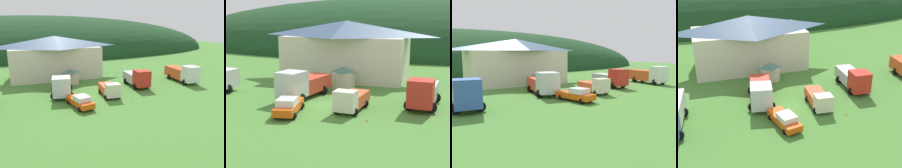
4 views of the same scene
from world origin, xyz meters
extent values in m
plane|color=#477F33|center=(0.00, 0.00, 0.00)|extent=(200.00, 200.00, 0.00)
ellipsoid|color=#193D1E|center=(0.00, 62.59, 0.00)|extent=(146.27, 60.00, 27.68)
cube|color=beige|center=(-2.18, 15.33, 3.12)|extent=(17.29, 8.93, 6.23)
pyramid|color=#3D5675|center=(-2.18, 15.33, 7.32)|extent=(18.67, 9.65, 2.18)
cube|color=beige|center=(-0.45, 8.71, 1.03)|extent=(2.41, 2.04, 2.06)
pyramid|color=#4C7A6B|center=(-0.45, 8.71, 2.42)|extent=(2.60, 2.20, 0.72)
cube|color=#3356AD|center=(-14.32, -3.25, 1.98)|extent=(2.76, 2.52, 2.85)
cube|color=black|center=(-14.33, -3.36, 2.60)|extent=(1.54, 1.95, 0.91)
cube|color=silver|center=(-13.91, 0.75, 1.65)|extent=(3.11, 5.99, 2.21)
cylinder|color=black|center=(-13.20, -3.36, 0.55)|extent=(1.10, 0.30, 1.10)
cylinder|color=black|center=(-15.43, -3.14, 0.55)|extent=(1.10, 0.30, 1.10)
cylinder|color=black|center=(-12.71, 1.50, 0.55)|extent=(1.10, 0.30, 1.10)
cylinder|color=black|center=(-14.94, 1.72, 0.55)|extent=(1.10, 0.30, 1.10)
cube|color=silver|center=(-3.62, 0.22, 1.94)|extent=(3.00, 3.17, 2.78)
cube|color=black|center=(-3.64, 0.08, 2.55)|extent=(1.73, 2.42, 0.89)
cube|color=red|center=(-2.95, 4.02, 1.39)|extent=(3.37, 5.31, 1.67)
cylinder|color=black|center=(-2.51, 0.02, 0.55)|extent=(1.10, 0.30, 1.10)
cylinder|color=black|center=(-4.73, 0.41, 0.55)|extent=(1.10, 0.30, 1.10)
cylinder|color=black|center=(-1.72, 4.55, 0.55)|extent=(1.10, 0.30, 1.10)
cylinder|color=black|center=(-3.94, 4.94, 0.55)|extent=(1.10, 0.30, 1.10)
cube|color=beige|center=(3.27, -2.56, 1.37)|extent=(2.15, 1.67, 1.95)
cube|color=black|center=(3.27, -2.64, 1.80)|extent=(1.18, 1.30, 0.62)
cube|color=#DB512D|center=(3.44, 0.10, 0.99)|extent=(2.29, 3.91, 1.18)
cylinder|color=black|center=(4.15, -2.61, 0.40)|extent=(0.80, 0.30, 0.80)
cylinder|color=black|center=(2.40, -2.51, 0.40)|extent=(0.80, 0.30, 0.80)
cylinder|color=black|center=(4.35, 0.62, 0.40)|extent=(0.80, 0.30, 0.80)
cylinder|color=black|center=(2.59, 0.72, 0.40)|extent=(0.80, 0.30, 0.80)
cube|color=red|center=(9.85, 0.72, 1.88)|extent=(2.51, 2.50, 2.66)
cube|color=black|center=(9.84, 0.60, 2.46)|extent=(1.38, 1.97, 0.85)
cube|color=#B2B2B7|center=(10.01, 4.16, 1.35)|extent=(2.61, 4.61, 1.60)
cylinder|color=black|center=(10.89, 0.67, 0.55)|extent=(1.10, 0.30, 1.10)
cylinder|color=black|center=(8.80, 0.77, 0.55)|extent=(1.10, 0.30, 1.10)
cylinder|color=black|center=(11.09, 4.78, 0.55)|extent=(1.10, 0.30, 1.10)
cylinder|color=black|center=(9.00, 4.88, 0.55)|extent=(1.10, 0.30, 1.10)
cube|color=white|center=(19.46, 0.06, 1.96)|extent=(2.66, 2.59, 2.83)
cube|color=black|center=(19.45, -0.06, 2.58)|extent=(1.47, 2.03, 0.90)
cube|color=#E04C23|center=(19.73, 4.12, 1.50)|extent=(2.88, 5.86, 1.90)
cylinder|color=black|center=(20.56, -0.01, 0.55)|extent=(1.10, 0.30, 1.10)
cylinder|color=black|center=(18.36, 0.14, 0.55)|extent=(1.10, 0.30, 1.10)
cylinder|color=black|center=(20.89, 4.90, 0.55)|extent=(1.10, 0.30, 1.10)
cylinder|color=black|center=(18.69, 5.05, 0.55)|extent=(1.10, 0.30, 1.10)
cube|color=#E5520F|center=(-1.96, -3.83, 0.69)|extent=(2.91, 5.40, 0.70)
cube|color=silver|center=(-1.83, -4.43, 1.35)|extent=(2.10, 2.37, 0.62)
cylinder|color=black|center=(-0.80, -5.36, 0.34)|extent=(0.68, 0.24, 0.68)
cylinder|color=black|center=(-2.38, -5.70, 0.34)|extent=(0.68, 0.24, 0.68)
cylinder|color=black|center=(-1.55, -1.96, 0.34)|extent=(0.68, 0.24, 0.68)
cylinder|color=black|center=(-3.12, -2.30, 0.34)|extent=(0.68, 0.24, 0.68)
cone|color=orange|center=(5.70, -3.95, 0.00)|extent=(0.36, 0.36, 0.47)
cone|color=orange|center=(4.56, 4.98, 0.00)|extent=(0.36, 0.36, 0.49)
camera|label=1|loc=(-8.82, -32.44, 10.76)|focal=37.01mm
camera|label=2|loc=(12.37, -31.82, 9.34)|focal=54.32mm
camera|label=3|loc=(-18.60, -27.54, 5.93)|focal=38.39mm
camera|label=4|loc=(-10.33, -32.70, 18.79)|focal=50.07mm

